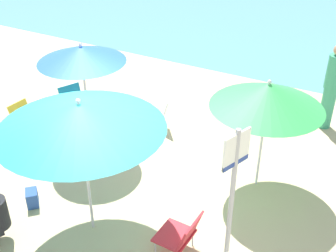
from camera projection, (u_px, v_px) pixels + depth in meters
name	position (u px, v px, depth m)	size (l,w,h in m)	color
ground_plane	(130.00, 205.00, 6.75)	(40.00, 40.00, 0.00)	#CCB789
sea_water	(319.00, 3.00, 16.83)	(40.00, 16.00, 0.01)	#5693A3
umbrella_green	(268.00, 96.00, 6.36)	(1.73, 1.73, 1.91)	silver
umbrella_blue	(81.00, 54.00, 7.26)	(1.52, 1.52, 2.06)	silver
umbrella_teal	(80.00, 116.00, 5.38)	(2.20, 2.20, 2.13)	silver
beach_chair_a	(181.00, 234.00, 5.74)	(0.56, 0.52, 0.66)	red
beach_chair_b	(74.00, 101.00, 9.09)	(0.73, 0.68, 0.61)	teal
beach_chair_c	(156.00, 113.00, 8.64)	(0.73, 0.71, 0.65)	white
beach_chair_d	(26.00, 120.00, 8.38)	(0.62, 0.48, 0.65)	gold
person_b	(331.00, 87.00, 8.36)	(0.31, 0.31, 1.76)	#389970
warning_sign	(233.00, 189.00, 4.89)	(0.16, 0.40, 2.22)	#ADADB2
beach_bag	(32.00, 198.00, 6.70)	(0.25, 0.17, 0.26)	#2D519E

